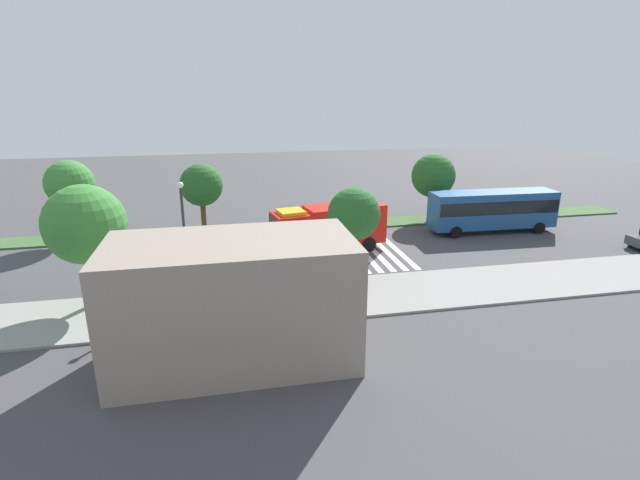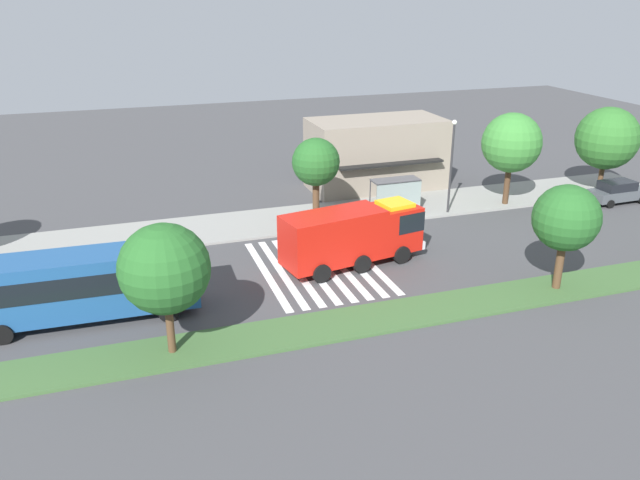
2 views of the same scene
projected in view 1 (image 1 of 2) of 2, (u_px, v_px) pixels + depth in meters
name	position (u px, v px, depth m)	size (l,w,h in m)	color
ground_plane	(337.00, 251.00, 37.08)	(120.00, 120.00, 0.00)	#424244
sidewalk	(370.00, 294.00, 29.23)	(60.00, 5.68, 0.14)	gray
median_strip	(319.00, 226.00, 43.64)	(60.00, 3.00, 0.14)	#3D6033
crosswalk	(355.00, 250.00, 37.35)	(6.75, 10.00, 0.01)	silver
fire_truck	(326.00, 226.00, 36.52)	(9.15, 4.13, 3.51)	red
transit_bus	(493.00, 208.00, 41.53)	(10.94, 3.12, 3.55)	navy
bus_stop_shelter	(251.00, 268.00, 28.42)	(3.50, 1.40, 2.46)	#4C4C51
bench_near_shelter	(317.00, 283.00, 29.61)	(1.60, 0.50, 0.90)	black
street_lamp	(184.00, 230.00, 28.03)	(0.36, 0.36, 6.81)	#2D2D30
storefront_building	(234.00, 302.00, 21.64)	(10.79, 6.20, 5.73)	gray
sidewalk_tree_west	(354.00, 215.00, 29.45)	(3.24, 3.24, 6.15)	#513823
sidewalk_tree_center	(85.00, 225.00, 26.44)	(4.41, 4.41, 6.93)	#47301E
median_tree_far_west	(433.00, 176.00, 44.45)	(4.01, 4.01, 6.12)	#513823
median_tree_west	(201.00, 185.00, 40.46)	(3.56, 3.56, 5.86)	#513823
median_tree_center	(70.00, 184.00, 38.35)	(3.76, 3.76, 6.45)	#513823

